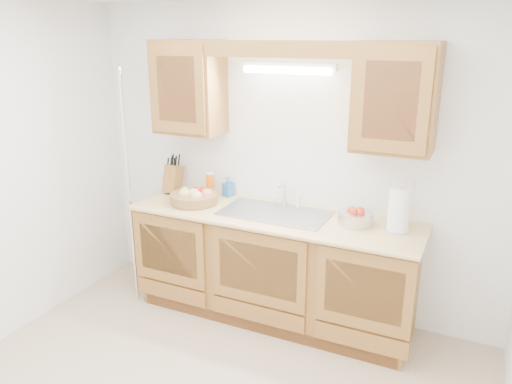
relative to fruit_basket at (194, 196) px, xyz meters
The scene contains 17 objects.
room 1.39m from the fruit_basket, 58.57° to the right, with size 3.52×3.50×2.50m.
base_cabinets 0.88m from the fruit_basket, ahead, with size 2.20×0.60×0.86m, color olive.
countertop 0.71m from the fruit_basket, ahead, with size 2.30×0.63×0.04m, color #DAB872.
upper_cabinet_left 0.90m from the fruit_basket, 124.65° to the left, with size 0.55×0.33×0.75m, color olive.
upper_cabinet_right 1.78m from the fruit_basket, ahead, with size 0.55×0.33×0.75m, color olive.
valance 1.38m from the fruit_basket, ahead, with size 2.20×0.05×0.12m, color olive.
fluorescent_fixture 1.29m from the fruit_basket, 20.10° to the left, with size 0.76×0.08×0.08m.
sink 0.72m from the fruit_basket, ahead, with size 0.84×0.46×0.36m.
wire_shelf_pole 0.54m from the fruit_basket, 155.63° to the right, with size 0.03×0.03×2.00m, color silver.
outlet_plate 1.70m from the fruit_basket, 11.39° to the left, with size 0.08×0.01×0.12m, color white.
fruit_basket is the anchor object (origin of this frame).
knife_block 0.37m from the fruit_basket, 151.76° to the left, with size 0.12×0.20×0.35m.
orange_canister 0.22m from the fruit_basket, 83.38° to the left, with size 0.07×0.07×0.21m.
soap_bottle 0.33m from the fruit_basket, 59.17° to the left, with size 0.08×0.08×0.17m, color #246AB4.
sponge 1.28m from the fruit_basket, 12.73° to the left, with size 0.11×0.09×0.02m.
paper_towel 1.65m from the fruit_basket, ahead, with size 0.19×0.19×0.38m.
apple_bowl 1.34m from the fruit_basket, ahead, with size 0.32×0.32×0.13m.
Camera 1 is at (1.43, -2.17, 2.25)m, focal length 35.00 mm.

